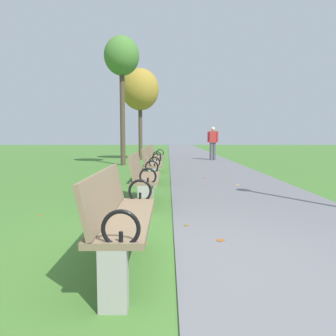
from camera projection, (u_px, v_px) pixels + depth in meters
ground_plane at (175, 270)px, 2.98m from camera, size 80.00×80.00×0.00m
paved_walkway at (191, 154)px, 20.89m from camera, size 2.95×44.00×0.02m
park_bench_1 at (120, 216)px, 2.97m from camera, size 0.47×1.60×0.90m
park_bench_2 at (143, 177)px, 5.80m from camera, size 0.49×1.61×0.90m
park_bench_3 at (150, 164)px, 8.45m from camera, size 0.47×1.60×0.90m
park_bench_4 at (154, 157)px, 11.07m from camera, size 0.54×1.62×0.90m
tree_2 at (121, 59)px, 13.06m from camera, size 1.41×1.41×5.16m
tree_3 at (139, 90)px, 16.08m from camera, size 1.85×1.85×4.49m
pedestrian_walking at (212, 141)px, 16.09m from camera, size 0.53×0.24×1.62m
scattered_leaves at (175, 195)px, 6.68m from camera, size 5.13×10.48×0.02m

